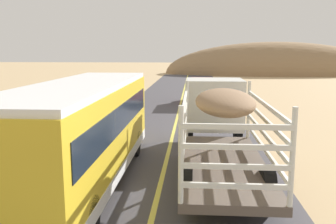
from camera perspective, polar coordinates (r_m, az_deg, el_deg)
The scene contains 4 objects.
livestock_truck at distance 14.18m, azimuth 7.79°, elevation -0.11°, with size 2.53×9.70×3.02m.
bus at distance 11.43m, azimuth -13.40°, elevation -2.91°, with size 2.54×10.00×3.21m.
car_far at distance 28.86m, azimuth 5.38°, elevation 3.55°, with size 1.90×4.62×1.93m.
distant_hill at distance 67.81m, azimuth 16.50°, elevation 5.84°, with size 39.22×17.06×11.27m, color #8D6E4C.
Camera 1 is at (1.01, -2.17, 4.21)m, focal length 38.55 mm.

